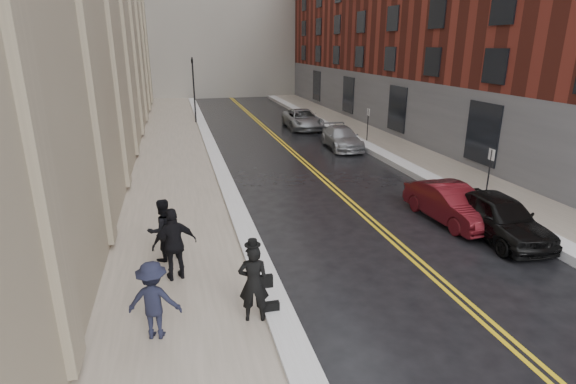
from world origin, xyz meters
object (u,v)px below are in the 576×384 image
car_black (499,216)px  car_silver_far (302,119)px  car_maroon (450,204)px  pedestrian_c (175,244)px  pedestrian_main (254,283)px  pedestrian_a (163,230)px  pedestrian_b (154,300)px  car_silver_near (342,138)px

car_black → car_silver_far: car_black is taller
car_maroon → pedestrian_c: 10.00m
pedestrian_main → pedestrian_a: 4.17m
pedestrian_b → pedestrian_c: bearing=-86.8°
pedestrian_main → pedestrian_a: bearing=-49.8°
car_maroon → pedestrian_a: pedestrian_a is taller
pedestrian_a → pedestrian_b: (-0.15, -3.74, -0.05)m
car_black → car_silver_near: size_ratio=0.96×
car_black → pedestrian_main: pedestrian_main is taller
car_maroon → pedestrian_a: bearing=-178.7°
pedestrian_a → pedestrian_c: (0.32, -1.25, 0.07)m
pedestrian_c → car_silver_far: bearing=-126.5°
car_black → pedestrian_a: bearing=179.8°
car_silver_far → pedestrian_c: (-9.69, -21.68, 0.44)m
car_maroon → car_silver_far: bearing=86.1°
pedestrian_main → pedestrian_a: (-2.02, 3.65, -0.01)m
pedestrian_b → car_maroon: bearing=-141.5°
pedestrian_c → pedestrian_a: bearing=-88.0°
car_black → car_silver_near: 14.02m
car_silver_far → pedestrian_main: pedestrian_main is taller
car_silver_near → pedestrian_b: 20.10m
car_silver_near → pedestrian_main: pedestrian_main is taller
car_black → car_silver_far: 21.17m
car_black → car_silver_near: car_black is taller
car_maroon → pedestrian_b: 11.25m
car_silver_far → pedestrian_b: bearing=-110.9°
car_black → pedestrian_b: size_ratio=2.45×
car_maroon → car_silver_far: car_silver_far is taller
car_maroon → pedestrian_main: size_ratio=2.19×
car_maroon → pedestrian_c: (-9.75, -2.20, 0.48)m
car_silver_near → pedestrian_a: 16.96m
car_black → car_silver_far: size_ratio=0.83×
car_black → pedestrian_main: (-8.78, -2.93, 0.35)m
car_silver_near → pedestrian_main: bearing=-113.0°
car_black → car_maroon: car_black is taller
car_silver_far → car_silver_near: bearing=-84.1°
car_black → pedestrian_b: pedestrian_b is taller
car_silver_far → pedestrian_a: (-10.02, -20.43, 0.36)m
car_silver_far → pedestrian_c: pedestrian_c is taller
pedestrian_main → pedestrian_b: (-2.16, -0.09, -0.06)m
car_silver_near → pedestrian_b: (-10.66, -17.04, 0.38)m
car_black → pedestrian_c: bearing=-173.5°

